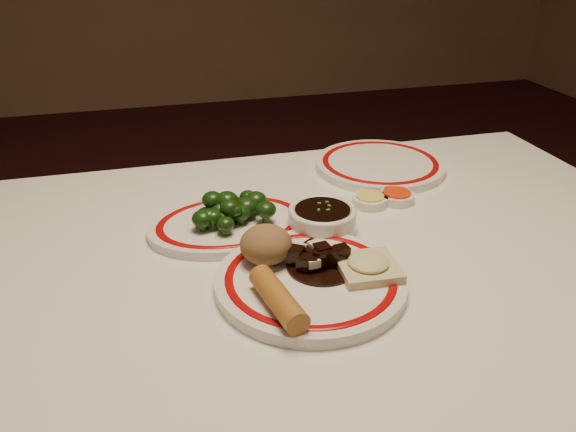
% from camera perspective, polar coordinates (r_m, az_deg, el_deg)
% --- Properties ---
extents(dining_table, '(1.20, 0.90, 0.75)m').
position_cam_1_polar(dining_table, '(0.88, 4.27, -9.81)').
color(dining_table, white).
rests_on(dining_table, ground).
extents(main_plate, '(0.31, 0.31, 0.02)m').
position_cam_1_polar(main_plate, '(0.77, 2.31, -6.61)').
color(main_plate, white).
rests_on(main_plate, dining_table).
extents(rice_mound, '(0.07, 0.07, 0.05)m').
position_cam_1_polar(rice_mound, '(0.79, -2.24, -2.90)').
color(rice_mound, brown).
rests_on(rice_mound, main_plate).
extents(spring_roll, '(0.05, 0.12, 0.03)m').
position_cam_1_polar(spring_roll, '(0.70, -1.02, -8.37)').
color(spring_roll, '#A96E29').
rests_on(spring_roll, main_plate).
extents(fried_wonton, '(0.08, 0.08, 0.02)m').
position_cam_1_polar(fried_wonton, '(0.78, 8.15, -5.01)').
color(fried_wonton, beige).
rests_on(fried_wonton, main_plate).
extents(stirfry_heap, '(0.10, 0.10, 0.03)m').
position_cam_1_polar(stirfry_heap, '(0.78, 3.20, -4.29)').
color(stirfry_heap, black).
rests_on(stirfry_heap, main_plate).
extents(broccoli_plate, '(0.28, 0.25, 0.02)m').
position_cam_1_polar(broccoli_plate, '(0.92, -5.90, -0.82)').
color(broccoli_plate, white).
rests_on(broccoli_plate, dining_table).
extents(broccoli_pile, '(0.13, 0.11, 0.05)m').
position_cam_1_polar(broccoli_pile, '(0.90, -5.95, 0.80)').
color(broccoli_pile, '#23471C').
rests_on(broccoli_pile, broccoli_plate).
extents(soy_bowl, '(0.11, 0.11, 0.04)m').
position_cam_1_polar(soy_bowl, '(0.90, 3.50, -0.48)').
color(soy_bowl, white).
rests_on(soy_bowl, dining_table).
extents(sweet_sour_dish, '(0.06, 0.06, 0.02)m').
position_cam_1_polar(sweet_sour_dish, '(1.02, 10.98, 1.92)').
color(sweet_sour_dish, white).
rests_on(sweet_sour_dish, dining_table).
extents(mustard_dish, '(0.06, 0.06, 0.02)m').
position_cam_1_polar(mustard_dish, '(1.00, 8.31, 1.58)').
color(mustard_dish, white).
rests_on(mustard_dish, dining_table).
extents(far_plate, '(0.33, 0.33, 0.02)m').
position_cam_1_polar(far_plate, '(1.16, 9.31, 5.18)').
color(far_plate, white).
rests_on(far_plate, dining_table).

